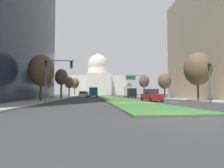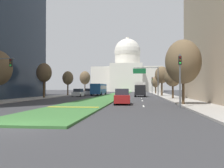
# 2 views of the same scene
# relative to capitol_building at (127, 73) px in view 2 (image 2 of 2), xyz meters

# --- Properties ---
(ground_plane) EXTENTS (261.75, 261.75, 0.00)m
(ground_plane) POSITION_rel_capitol_building_xyz_m (0.00, -58.72, -10.05)
(ground_plane) COLOR #333335
(grass_median) EXTENTS (5.45, 107.08, 0.14)m
(grass_median) POSITION_rel_capitol_building_xyz_m (0.00, -64.67, -9.98)
(grass_median) COLOR #386B33
(grass_median) RESTS_ON ground_plane
(median_curb_nose) EXTENTS (4.90, 0.50, 0.04)m
(median_curb_nose) POSITION_rel_capitol_building_xyz_m (0.00, -107.31, -9.89)
(median_curb_nose) COLOR gold
(median_curb_nose) RESTS_ON grass_median
(lane_dashes_right) EXTENTS (0.16, 41.03, 0.01)m
(lane_dashes_right) POSITION_rel_capitol_building_xyz_m (6.64, -84.40, -10.05)
(lane_dashes_right) COLOR silver
(lane_dashes_right) RESTS_ON ground_plane
(sidewalk_left) EXTENTS (4.00, 107.08, 0.15)m
(sidewalk_left) POSITION_rel_capitol_building_xyz_m (-12.56, -70.62, -9.98)
(sidewalk_left) COLOR #9E9991
(sidewalk_left) RESTS_ON ground_plane
(sidewalk_right) EXTENTS (4.00, 107.08, 0.15)m
(sidewalk_right) POSITION_rel_capitol_building_xyz_m (12.56, -70.62, -9.98)
(sidewalk_right) COLOR #9E9991
(sidewalk_right) RESTS_ON ground_plane
(capitol_building) EXTENTS (36.12, 25.82, 29.40)m
(capitol_building) POSITION_rel_capitol_building_xyz_m (0.00, 0.00, 0.00)
(capitol_building) COLOR silver
(capitol_building) RESTS_ON ground_plane
(traffic_light_near_right) EXTENTS (0.28, 0.35, 5.20)m
(traffic_light_near_right) POSITION_rel_capitol_building_xyz_m (10.06, -105.90, -6.74)
(traffic_light_near_right) COLOR #515456
(traffic_light_near_right) RESTS_ON ground_plane
(traffic_light_far_right) EXTENTS (0.28, 0.35, 5.20)m
(traffic_light_far_right) POSITION_rel_capitol_building_xyz_m (10.06, -57.57, -6.74)
(traffic_light_far_right) COLOR #515456
(traffic_light_far_right) RESTS_ON ground_plane
(overhead_guide_sign) EXTENTS (5.48, 0.20, 6.50)m
(overhead_guide_sign) POSITION_rel_capitol_building_xyz_m (8.22, -77.09, -5.41)
(overhead_guide_sign) COLOR #515456
(overhead_guide_sign) RESTS_ON ground_plane
(street_tree_right_near) EXTENTS (3.99, 3.99, 7.40)m
(street_tree_right_near) POSITION_rel_capitol_building_xyz_m (11.10, -101.70, -5.15)
(street_tree_right_near) COLOR #4C3823
(street_tree_right_near) RESTS_ON ground_plane
(street_tree_left_mid) EXTENTS (2.81, 2.81, 6.54)m
(street_tree_left_mid) POSITION_rel_capitol_building_xyz_m (-11.31, -86.68, -5.33)
(street_tree_left_mid) COLOR #4C3823
(street_tree_left_mid) RESTS_ON ground_plane
(street_tree_right_mid) EXTENTS (2.96, 2.96, 5.87)m
(street_tree_right_mid) POSITION_rel_capitol_building_xyz_m (11.94, -87.33, -6.05)
(street_tree_right_mid) COLOR #4C3823
(street_tree_right_mid) RESTS_ON ground_plane
(street_tree_left_far) EXTENTS (2.70, 2.70, 6.09)m
(street_tree_left_far) POSITION_rel_capitol_building_xyz_m (-11.37, -71.52, -5.69)
(street_tree_left_far) COLOR #4C3823
(street_tree_left_far) RESTS_ON ground_plane
(street_tree_right_far) EXTENTS (3.15, 3.15, 6.92)m
(street_tree_right_far) POSITION_rel_capitol_building_xyz_m (11.42, -72.99, -5.16)
(street_tree_right_far) COLOR #4C3823
(street_tree_right_far) RESTS_ON ground_plane
(street_tree_left_distant) EXTENTS (3.48, 3.48, 7.41)m
(street_tree_left_distant) POSITION_rel_capitol_building_xyz_m (-11.43, -52.27, -4.84)
(street_tree_left_distant) COLOR #4C3823
(street_tree_left_distant) RESTS_ON ground_plane
(street_tree_right_distant) EXTENTS (2.80, 2.80, 5.64)m
(street_tree_right_distant) POSITION_rel_capitol_building_xyz_m (11.54, -50.87, -6.20)
(street_tree_right_distant) COLOR #4C3823
(street_tree_right_distant) RESTS_ON ground_plane
(sedan_lead_stopped) EXTENTS (2.14, 4.60, 1.86)m
(sedan_lead_stopped) POSITION_rel_capitol_building_xyz_m (4.13, -100.76, -9.19)
(sedan_lead_stopped) COLOR maroon
(sedan_lead_stopped) RESTS_ON ground_plane
(sedan_midblock) EXTENTS (2.17, 4.25, 1.75)m
(sedan_midblock) POSITION_rel_capitol_building_xyz_m (-7.03, -77.79, -9.24)
(sedan_midblock) COLOR silver
(sedan_midblock) RESTS_ON ground_plane
(sedan_distant) EXTENTS (2.09, 4.26, 1.77)m
(sedan_distant) POSITION_rel_capitol_building_xyz_m (-6.94, -67.01, -9.23)
(sedan_distant) COLOR silver
(sedan_distant) RESTS_ON ground_plane
(sedan_far_horizon) EXTENTS (2.04, 4.58, 1.73)m
(sedan_far_horizon) POSITION_rel_capitol_building_xyz_m (-6.65, -55.30, -9.24)
(sedan_far_horizon) COLOR #BCBCC1
(sedan_far_horizon) RESTS_ON ground_plane
(box_truck_delivery) EXTENTS (2.40, 6.40, 3.20)m
(box_truck_delivery) POSITION_rel_capitol_building_xyz_m (6.41, -75.51, -8.38)
(box_truck_delivery) COLOR black
(box_truck_delivery) RESTS_ON ground_plane
(city_bus) EXTENTS (2.62, 11.00, 2.95)m
(city_bus) POSITION_rel_capitol_building_xyz_m (-4.13, -68.08, -8.28)
(city_bus) COLOR #1E4C8C
(city_bus) RESTS_ON ground_plane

